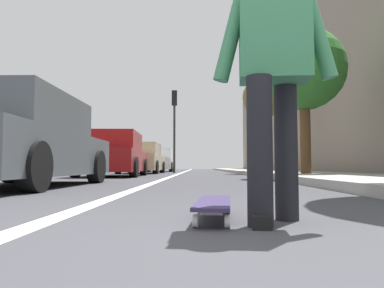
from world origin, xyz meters
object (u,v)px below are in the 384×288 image
object	(u,v)px
skateboard	(214,204)
street_tree_mid	(304,70)
skater_person	(273,61)
parked_car_far	(142,159)
parked_car_end	(159,161)
parked_car_mid	(113,155)
street_tree_far	(263,98)
traffic_light	(174,116)
parked_car_near	(20,143)

from	to	relation	value
skateboard	street_tree_mid	distance (m)	8.98
skater_person	parked_car_far	xyz separation A→B (m)	(15.62, 3.22, -0.24)
parked_car_far	parked_car_end	bearing A→B (deg)	-1.40
skateboard	parked_car_mid	xyz separation A→B (m)	(9.84, 2.96, 0.61)
skater_person	street_tree_far	size ratio (longest dim) A/B	0.36
skateboard	traffic_light	xyz separation A→B (m)	(17.12, 1.39, 2.97)
skater_person	parked_car_mid	size ratio (longest dim) A/B	0.38
parked_car_mid	traffic_light	size ratio (longest dim) A/B	0.97
parked_car_far	traffic_light	world-z (taller)	traffic_light
traffic_light	street_tree_far	bearing A→B (deg)	-122.38
parked_car_far	parked_car_end	world-z (taller)	parked_car_end
parked_car_mid	street_tree_far	world-z (taller)	street_tree_far
skateboard	parked_car_mid	world-z (taller)	parked_car_mid
skateboard	parked_car_mid	size ratio (longest dim) A/B	0.20
skater_person	parked_car_far	size ratio (longest dim) A/B	0.36
parked_car_near	parked_car_mid	xyz separation A→B (m)	(6.29, -0.03, -0.01)
parked_car_end	traffic_light	distance (m)	5.45
skater_person	parked_car_far	world-z (taller)	skater_person
street_tree_far	parked_car_mid	bearing A→B (deg)	127.66
parked_car_near	street_tree_mid	xyz separation A→B (m)	(4.40, -5.91, 2.36)
parked_car_far	traffic_light	distance (m)	3.24
parked_car_near	skater_person	bearing A→B (deg)	-137.97
parked_car_end	street_tree_far	size ratio (longest dim) A/B	0.95
parked_car_near	parked_car_mid	distance (m)	6.29
parked_car_far	street_tree_mid	xyz separation A→B (m)	(-7.51, -5.80, 2.37)
parked_car_end	street_tree_mid	world-z (taller)	street_tree_mid
parked_car_mid	parked_car_end	size ratio (longest dim) A/B	1.01
traffic_light	skateboard	bearing A→B (deg)	-175.35
traffic_light	street_tree_far	distance (m)	5.13
skateboard	street_tree_far	world-z (taller)	street_tree_far
skater_person	parked_car_end	size ratio (longest dim) A/B	0.38
skater_person	traffic_light	size ratio (longest dim) A/B	0.37
skateboard	parked_car_end	xyz separation A→B (m)	(21.84, 2.72, 0.62)
parked_car_near	parked_car_end	distance (m)	18.30
parked_car_far	street_tree_far	xyz separation A→B (m)	(-1.09, -5.80, 2.80)
traffic_light	skater_person	bearing A→B (deg)	-174.26
skater_person	street_tree_far	distance (m)	14.98
skateboard	traffic_light	distance (m)	17.43
parked_car_far	street_tree_far	size ratio (longest dim) A/B	1.01
parked_car_near	parked_car_end	bearing A→B (deg)	-0.83
skateboard	street_tree_far	bearing A→B (deg)	-11.50
parked_car_near	parked_car_mid	bearing A→B (deg)	-0.24
parked_car_near	parked_car_far	world-z (taller)	parked_car_near
skater_person	parked_car_near	xyz separation A→B (m)	(3.70, 3.33, -0.22)
traffic_light	street_tree_mid	xyz separation A→B (m)	(-9.16, -4.32, 0.01)
street_tree_far	parked_car_end	bearing A→B (deg)	37.11
skater_person	street_tree_mid	world-z (taller)	street_tree_mid
parked_car_near	street_tree_mid	distance (m)	7.74
parked_car_far	street_tree_mid	world-z (taller)	street_tree_mid
skater_person	parked_car_end	world-z (taller)	skater_person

